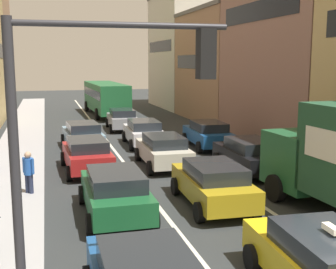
% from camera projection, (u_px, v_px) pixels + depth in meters
% --- Properties ---
extents(sidewalk_left, '(2.60, 64.00, 0.14)m').
position_uv_depth(sidewalk_left, '(21.00, 144.00, 25.91)').
color(sidewalk_left, '#A7A7A7').
rests_on(sidewalk_left, ground).
extents(lane_stripe_left, '(0.16, 60.00, 0.01)m').
position_uv_depth(lane_stripe_left, '(107.00, 141.00, 27.23)').
color(lane_stripe_left, silver).
rests_on(lane_stripe_left, ground).
extents(lane_stripe_right, '(0.16, 60.00, 0.01)m').
position_uv_depth(lane_stripe_right, '(160.00, 138.00, 28.12)').
color(lane_stripe_right, silver).
rests_on(lane_stripe_right, ground).
extents(building_row_right, '(7.20, 43.90, 14.14)m').
position_uv_depth(building_row_right, '(270.00, 44.00, 30.60)').
color(building_row_right, beige).
rests_on(building_row_right, ground).
extents(traffic_light_pole, '(3.58, 0.38, 5.50)m').
position_uv_depth(traffic_light_pole, '(94.00, 125.00, 7.17)').
color(traffic_light_pole, '#2D2D33').
rests_on(traffic_light_pole, ground).
extents(taxi_centre_lane_front, '(2.28, 4.41, 1.66)m').
position_uv_depth(taxi_centre_lane_front, '(325.00, 264.00, 8.93)').
color(taxi_centre_lane_front, yellow).
rests_on(taxi_centre_lane_front, ground).
extents(sedan_centre_lane_second, '(2.19, 4.36, 1.49)m').
position_uv_depth(sedan_centre_lane_second, '(213.00, 183.00, 14.88)').
color(sedan_centre_lane_second, '#B29319').
rests_on(sedan_centre_lane_second, ground).
extents(wagon_left_lane_second, '(2.08, 4.31, 1.49)m').
position_uv_depth(wagon_left_lane_second, '(115.00, 192.00, 13.87)').
color(wagon_left_lane_second, '#19592D').
rests_on(wagon_left_lane_second, ground).
extents(hatchback_centre_lane_third, '(2.12, 4.33, 1.49)m').
position_uv_depth(hatchback_centre_lane_third, '(163.00, 150.00, 20.44)').
color(hatchback_centre_lane_third, beige).
rests_on(hatchback_centre_lane_third, ground).
extents(sedan_left_lane_third, '(2.19, 4.37, 1.49)m').
position_uv_depth(sedan_left_lane_third, '(87.00, 154.00, 19.55)').
color(sedan_left_lane_third, '#A51E1E').
rests_on(sedan_left_lane_third, ground).
extents(coupe_centre_lane_fourth, '(2.19, 4.36, 1.49)m').
position_uv_depth(coupe_centre_lane_fourth, '(144.00, 132.00, 25.59)').
color(coupe_centre_lane_fourth, silver).
rests_on(coupe_centre_lane_fourth, ground).
extents(sedan_left_lane_fourth, '(2.29, 4.41, 1.49)m').
position_uv_depth(sedan_left_lane_fourth, '(83.00, 135.00, 24.66)').
color(sedan_left_lane_fourth, '#759EB7').
rests_on(sedan_left_lane_fourth, ground).
extents(sedan_centre_lane_fifth, '(2.22, 4.38, 1.49)m').
position_uv_depth(sedan_centre_lane_fifth, '(122.00, 119.00, 31.53)').
color(sedan_centre_lane_fifth, gray).
rests_on(sedan_centre_lane_fifth, ground).
extents(sedan_right_lane_behind_truck, '(2.14, 4.34, 1.49)m').
position_uv_depth(sedan_right_lane_behind_truck, '(249.00, 155.00, 19.39)').
color(sedan_right_lane_behind_truck, black).
rests_on(sedan_right_lane_behind_truck, ground).
extents(wagon_right_lane_far, '(2.23, 4.38, 1.49)m').
position_uv_depth(wagon_right_lane_far, '(208.00, 134.00, 24.99)').
color(wagon_right_lane_far, '#194C8C').
rests_on(wagon_right_lane_far, ground).
extents(bus_mid_queue_primary, '(3.09, 10.58, 2.90)m').
position_uv_depth(bus_mid_queue_primary, '(106.00, 96.00, 39.88)').
color(bus_mid_queue_primary, '#1E6033').
rests_on(bus_mid_queue_primary, ground).
extents(pedestrian_near_kerb, '(0.41, 0.41, 1.66)m').
position_uv_depth(pedestrian_near_kerb, '(29.00, 171.00, 15.87)').
color(pedestrian_near_kerb, '#262D47').
rests_on(pedestrian_near_kerb, ground).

